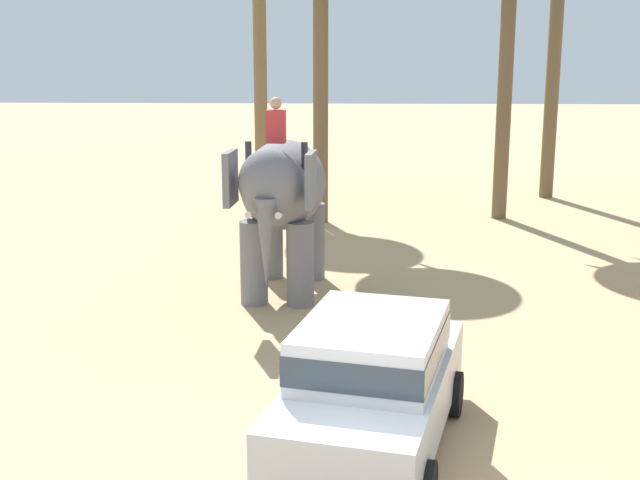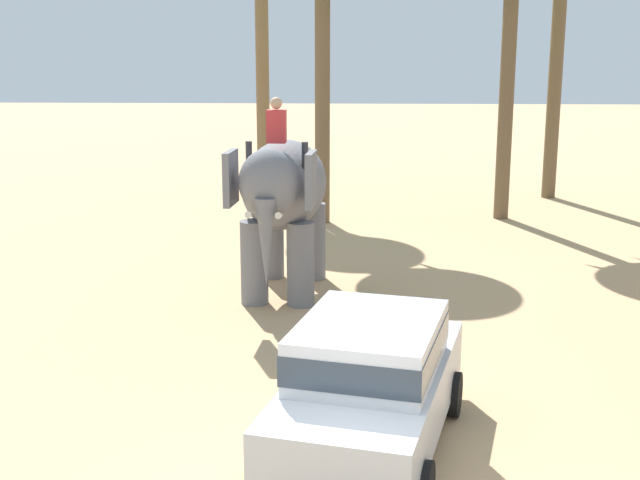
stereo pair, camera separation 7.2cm
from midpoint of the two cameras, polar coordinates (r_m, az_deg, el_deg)
car_sedan_foreground at (r=10.35m, az=3.29°, el=-9.29°), size 2.61×4.38×1.70m
elephant_with_mahout at (r=16.44m, az=-2.68°, el=3.05°), size 1.85×3.93×3.88m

